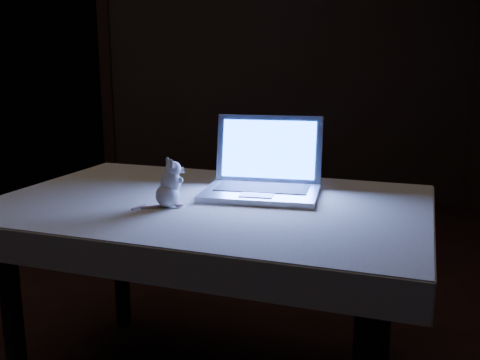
{
  "coord_description": "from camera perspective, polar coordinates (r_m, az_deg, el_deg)",
  "views": [
    {
      "loc": [
        0.28,
        -1.72,
        1.14
      ],
      "look_at": [
        0.34,
        -0.04,
        0.77
      ],
      "focal_mm": 40.0,
      "sensor_mm": 36.0,
      "label": 1
    }
  ],
  "objects": [
    {
      "name": "back_wall",
      "position": [
        4.24,
        -5.87,
        14.53
      ],
      "size": [
        4.5,
        0.04,
        2.6
      ],
      "primitive_type": "cube",
      "color": "black",
      "rests_on": "ground"
    },
    {
      "name": "doorway",
      "position": [
        4.44,
        -20.35,
        10.7
      ],
      "size": [
        1.06,
        0.36,
        2.13
      ],
      "primitive_type": null,
      "color": "black",
      "rests_on": "back_wall"
    },
    {
      "name": "table",
      "position": [
        1.88,
        -3.16,
        -12.64
      ],
      "size": [
        1.5,
        1.24,
        0.69
      ],
      "primitive_type": null,
      "rotation": [
        0.0,
        0.0,
        -0.37
      ],
      "color": "black",
      "rests_on": "floor"
    },
    {
      "name": "tablecloth",
      "position": [
        1.71,
        -4.45,
        -4.22
      ],
      "size": [
        1.53,
        1.16,
        0.1
      ],
      "primitive_type": null,
      "rotation": [
        0.0,
        0.0,
        -0.18
      ],
      "color": "beige",
      "rests_on": "table"
    },
    {
      "name": "laptop",
      "position": [
        1.78,
        2.24,
        2.35
      ],
      "size": [
        0.45,
        0.42,
        0.26
      ],
      "primitive_type": null,
      "rotation": [
        0.0,
        0.0,
        -0.25
      ],
      "color": "#ACABB0",
      "rests_on": "tablecloth"
    },
    {
      "name": "plush_mouse",
      "position": [
        1.67,
        -7.77,
        -0.33
      ],
      "size": [
        0.14,
        0.14,
        0.15
      ],
      "primitive_type": null,
      "rotation": [
        0.0,
        0.0,
        -0.37
      ],
      "color": "silver",
      "rests_on": "tablecloth"
    }
  ]
}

